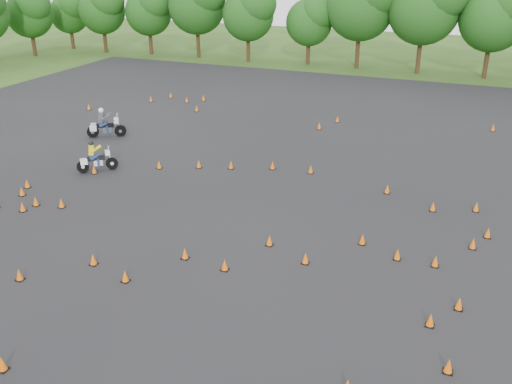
% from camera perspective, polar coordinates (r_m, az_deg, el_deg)
% --- Properties ---
extents(ground, '(140.00, 140.00, 0.00)m').
position_cam_1_polar(ground, '(23.64, -3.63, -6.25)').
color(ground, '#2D5119').
rests_on(ground, ground).
extents(asphalt_pad, '(62.00, 62.00, 0.00)m').
position_cam_1_polar(asphalt_pad, '(28.57, 1.49, -0.73)').
color(asphalt_pad, black).
rests_on(asphalt_pad, ground).
extents(treeline, '(87.12, 32.62, 10.77)m').
position_cam_1_polar(treeline, '(54.54, 16.72, 15.05)').
color(treeline, '#1C4A15').
rests_on(treeline, ground).
extents(traffic_cones, '(35.61, 32.58, 0.45)m').
position_cam_1_polar(traffic_cones, '(27.52, 0.43, -1.18)').
color(traffic_cones, orange).
rests_on(traffic_cones, asphalt_pad).
extents(rider_grey, '(2.61, 1.94, 1.97)m').
position_cam_1_polar(rider_grey, '(39.11, -14.79, 6.75)').
color(rider_grey, '#404148').
rests_on(rider_grey, ground).
extents(rider_yellow, '(2.16, 2.02, 1.75)m').
position_cam_1_polar(rider_yellow, '(33.05, -15.65, 3.43)').
color(rider_yellow, gold).
rests_on(rider_yellow, ground).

